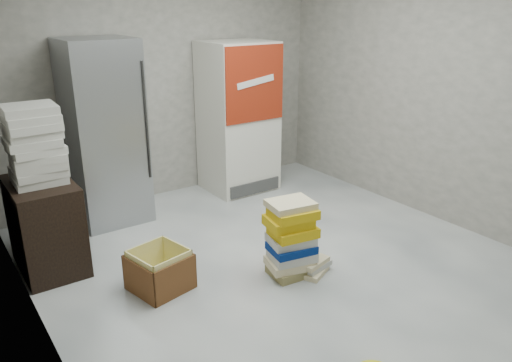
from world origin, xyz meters
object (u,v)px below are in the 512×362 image
object	(u,v)px
steel_fridge	(104,133)
wood_shelf	(46,225)
coke_cooler	(238,117)
cardboard_box	(160,273)
phonebook_stack_main	(291,239)

from	to	relation	value
steel_fridge	wood_shelf	size ratio (longest dim) A/B	2.37
coke_cooler	wood_shelf	distance (m)	2.63
coke_cooler	cardboard_box	size ratio (longest dim) A/B	3.55
steel_fridge	cardboard_box	xyz separation A→B (m)	(-0.18, -1.62, -0.81)
phonebook_stack_main	wood_shelf	bearing A→B (deg)	147.14
coke_cooler	wood_shelf	size ratio (longest dim) A/B	2.25
wood_shelf	phonebook_stack_main	distance (m)	2.13
coke_cooler	phonebook_stack_main	size ratio (longest dim) A/B	2.67
steel_fridge	phonebook_stack_main	world-z (taller)	steel_fridge
wood_shelf	phonebook_stack_main	world-z (taller)	wood_shelf
steel_fridge	cardboard_box	bearing A→B (deg)	-96.47
wood_shelf	phonebook_stack_main	xyz separation A→B (m)	(1.66, -1.33, -0.06)
wood_shelf	coke_cooler	bearing A→B (deg)	16.28
wood_shelf	phonebook_stack_main	size ratio (longest dim) A/B	1.18
phonebook_stack_main	cardboard_box	distance (m)	1.12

